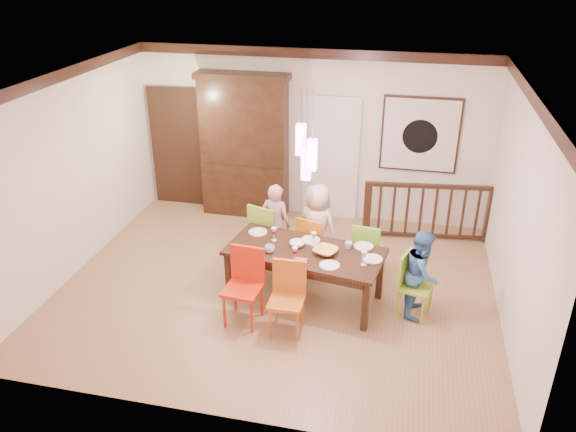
% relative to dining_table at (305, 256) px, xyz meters
% --- Properties ---
extents(floor, '(6.00, 6.00, 0.00)m').
position_rel_dining_table_xyz_m(floor, '(-0.43, 0.20, -0.66)').
color(floor, '#967449').
rests_on(floor, ground).
extents(ceiling, '(6.00, 6.00, 0.00)m').
position_rel_dining_table_xyz_m(ceiling, '(-0.43, 0.20, 2.24)').
color(ceiling, white).
rests_on(ceiling, wall_back).
extents(wall_back, '(6.00, 0.00, 6.00)m').
position_rel_dining_table_xyz_m(wall_back, '(-0.43, 2.70, 0.79)').
color(wall_back, beige).
rests_on(wall_back, floor).
extents(wall_left, '(0.00, 5.00, 5.00)m').
position_rel_dining_table_xyz_m(wall_left, '(-3.43, 0.20, 0.79)').
color(wall_left, beige).
rests_on(wall_left, floor).
extents(wall_right, '(0.00, 5.00, 5.00)m').
position_rel_dining_table_xyz_m(wall_right, '(2.57, 0.20, 0.79)').
color(wall_right, beige).
rests_on(wall_right, floor).
extents(crown_molding, '(6.00, 5.00, 0.16)m').
position_rel_dining_table_xyz_m(crown_molding, '(-0.43, 0.20, 2.16)').
color(crown_molding, black).
rests_on(crown_molding, wall_back).
extents(panel_door, '(1.04, 0.07, 2.24)m').
position_rel_dining_table_xyz_m(panel_door, '(-2.83, 2.65, 0.39)').
color(panel_door, black).
rests_on(panel_door, wall_back).
extents(white_doorway, '(0.97, 0.05, 2.22)m').
position_rel_dining_table_xyz_m(white_doorway, '(-0.08, 2.66, 0.39)').
color(white_doorway, silver).
rests_on(white_doorway, wall_back).
extents(painting, '(1.25, 0.06, 1.25)m').
position_rel_dining_table_xyz_m(painting, '(1.37, 2.66, 0.94)').
color(painting, black).
rests_on(painting, wall_back).
extents(pendant_cluster, '(0.27, 0.21, 1.14)m').
position_rel_dining_table_xyz_m(pendant_cluster, '(0.00, -0.00, 1.44)').
color(pendant_cluster, '#F349BB').
rests_on(pendant_cluster, ceiling).
extents(dining_table, '(2.17, 1.25, 0.75)m').
position_rel_dining_table_xyz_m(dining_table, '(0.00, 0.00, 0.00)').
color(dining_table, black).
rests_on(dining_table, floor).
extents(chair_far_left, '(0.57, 0.57, 1.00)m').
position_rel_dining_table_xyz_m(chair_far_left, '(-0.70, 0.82, -0.09)').
color(chair_far_left, '#86C034').
rests_on(chair_far_left, floor).
extents(chair_far_mid, '(0.50, 0.50, 0.88)m').
position_rel_dining_table_xyz_m(chair_far_mid, '(-0.01, 0.79, -0.16)').
color(chair_far_mid, orange).
rests_on(chair_far_mid, floor).
extents(chair_far_right, '(0.44, 0.44, 0.88)m').
position_rel_dining_table_xyz_m(chair_far_right, '(0.77, 0.77, -0.16)').
color(chair_far_right, '#78CB2D').
rests_on(chair_far_right, floor).
extents(chair_near_left, '(0.49, 0.49, 1.00)m').
position_rel_dining_table_xyz_m(chair_near_left, '(-0.66, -0.69, -0.09)').
color(chair_near_left, red).
rests_on(chair_near_left, floor).
extents(chair_near_mid, '(0.43, 0.43, 0.93)m').
position_rel_dining_table_xyz_m(chair_near_mid, '(-0.07, -0.79, -0.13)').
color(chair_near_mid, '#BB5D19').
rests_on(chair_near_mid, floor).
extents(chair_end_right, '(0.50, 0.50, 0.87)m').
position_rel_dining_table_xyz_m(chair_end_right, '(1.47, -0.06, -0.17)').
color(chair_end_right, '#87B326').
rests_on(chair_end_right, floor).
extents(china_hutch, '(1.58, 0.46, 2.50)m').
position_rel_dining_table_xyz_m(china_hutch, '(-1.55, 2.49, 0.59)').
color(china_hutch, black).
rests_on(china_hutch, floor).
extents(balustrade, '(2.09, 0.31, 0.96)m').
position_rel_dining_table_xyz_m(balustrade, '(1.62, 2.15, -0.16)').
color(balustrade, black).
rests_on(balustrade, floor).
extents(person_far_left, '(0.51, 0.39, 1.27)m').
position_rel_dining_table_xyz_m(person_far_left, '(-0.61, 0.88, -0.03)').
color(person_far_left, '#DCA7B9').
rests_on(person_far_left, floor).
extents(person_far_mid, '(0.77, 0.65, 1.33)m').
position_rel_dining_table_xyz_m(person_far_mid, '(0.02, 0.85, 0.00)').
color(person_far_mid, '#C8B597').
rests_on(person_far_mid, floor).
extents(person_end_right, '(0.52, 0.63, 1.18)m').
position_rel_dining_table_xyz_m(person_end_right, '(1.52, 0.01, -0.07)').
color(person_end_right, '#3E72B0').
rests_on(person_end_right, floor).
extents(serving_bowl, '(0.39, 0.39, 0.08)m').
position_rel_dining_table_xyz_m(serving_bowl, '(0.28, -0.03, 0.12)').
color(serving_bowl, gold).
rests_on(serving_bowl, dining_table).
extents(small_bowl, '(0.26, 0.26, 0.07)m').
position_rel_dining_table_xyz_m(small_bowl, '(-0.12, 0.08, 0.12)').
color(small_bowl, white).
rests_on(small_bowl, dining_table).
extents(cup_left, '(0.16, 0.16, 0.10)m').
position_rel_dining_table_xyz_m(cup_left, '(-0.44, -0.16, 0.14)').
color(cup_left, silver).
rests_on(cup_left, dining_table).
extents(cup_right, '(0.12, 0.12, 0.09)m').
position_rel_dining_table_xyz_m(cup_right, '(0.55, 0.17, 0.13)').
color(cup_right, silver).
rests_on(cup_right, dining_table).
extents(plate_far_left, '(0.26, 0.26, 0.01)m').
position_rel_dining_table_xyz_m(plate_far_left, '(-0.74, 0.35, 0.09)').
color(plate_far_left, white).
rests_on(plate_far_left, dining_table).
extents(plate_far_mid, '(0.26, 0.26, 0.01)m').
position_rel_dining_table_xyz_m(plate_far_mid, '(0.02, 0.28, 0.09)').
color(plate_far_mid, white).
rests_on(plate_far_mid, dining_table).
extents(plate_far_right, '(0.26, 0.26, 0.01)m').
position_rel_dining_table_xyz_m(plate_far_right, '(0.75, 0.26, 0.09)').
color(plate_far_right, white).
rests_on(plate_far_right, dining_table).
extents(plate_near_left, '(0.26, 0.26, 0.01)m').
position_rel_dining_table_xyz_m(plate_near_left, '(-0.78, -0.24, 0.09)').
color(plate_near_left, white).
rests_on(plate_near_left, dining_table).
extents(plate_near_mid, '(0.26, 0.26, 0.01)m').
position_rel_dining_table_xyz_m(plate_near_mid, '(0.38, -0.33, 0.09)').
color(plate_near_mid, white).
rests_on(plate_near_mid, dining_table).
extents(plate_end_right, '(0.26, 0.26, 0.01)m').
position_rel_dining_table_xyz_m(plate_end_right, '(0.89, -0.05, 0.09)').
color(plate_end_right, white).
rests_on(plate_end_right, dining_table).
extents(wine_glass_a, '(0.08, 0.08, 0.19)m').
position_rel_dining_table_xyz_m(wine_glass_a, '(-0.46, 0.18, 0.18)').
color(wine_glass_a, '#590C19').
rests_on(wine_glass_a, dining_table).
extents(wine_glass_b, '(0.08, 0.08, 0.19)m').
position_rel_dining_table_xyz_m(wine_glass_b, '(0.09, 0.16, 0.18)').
color(wine_glass_b, silver).
rests_on(wine_glass_b, dining_table).
extents(wine_glass_c, '(0.08, 0.08, 0.19)m').
position_rel_dining_table_xyz_m(wine_glass_c, '(-0.07, -0.29, 0.18)').
color(wine_glass_c, '#590C19').
rests_on(wine_glass_c, dining_table).
extents(wine_glass_d, '(0.08, 0.08, 0.19)m').
position_rel_dining_table_xyz_m(wine_glass_d, '(0.79, -0.21, 0.18)').
color(wine_glass_d, silver).
rests_on(wine_glass_d, dining_table).
extents(napkin, '(0.18, 0.14, 0.01)m').
position_rel_dining_table_xyz_m(napkin, '(-0.01, -0.30, 0.09)').
color(napkin, '#D83359').
rests_on(napkin, dining_table).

